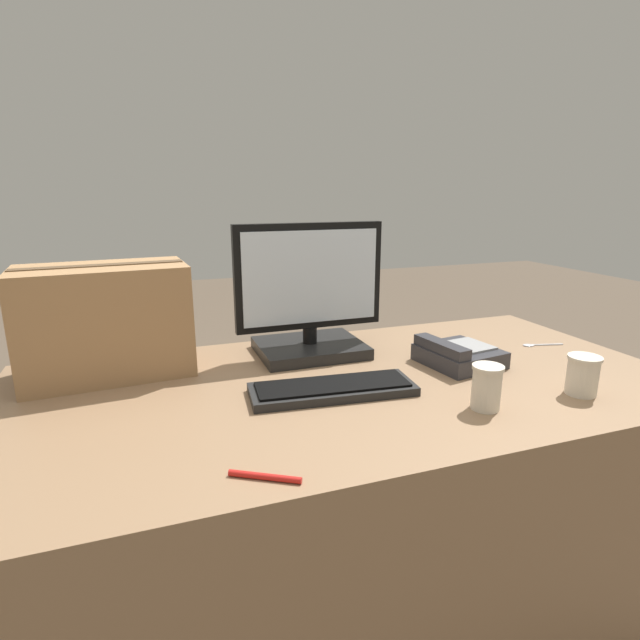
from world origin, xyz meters
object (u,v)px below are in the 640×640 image
object	(u,v)px
cardboard_box	(106,321)
pen_marker	(265,477)
spoon	(536,345)
paper_cup_right	(583,375)
paper_cup_left	(487,387)
monitor	(310,304)
desk_phone	(458,355)
keyboard	(333,389)

from	to	relation	value
cardboard_box	pen_marker	world-z (taller)	cardboard_box
spoon	cardboard_box	bearing A→B (deg)	6.38
paper_cup_right	spoon	bearing A→B (deg)	62.44
paper_cup_left	spoon	distance (m)	0.59
paper_cup_left	cardboard_box	bearing A→B (deg)	147.05
monitor	desk_phone	world-z (taller)	monitor
keyboard	pen_marker	xyz separation A→B (m)	(-0.25, -0.32, -0.01)
spoon	monitor	bearing A→B (deg)	1.32
monitor	paper_cup_right	world-z (taller)	monitor
keyboard	desk_phone	world-z (taller)	desk_phone
desk_phone	pen_marker	bearing A→B (deg)	-157.71
desk_phone	paper_cup_right	xyz separation A→B (m)	(0.16, -0.29, 0.02)
keyboard	desk_phone	distance (m)	0.43
paper_cup_right	cardboard_box	size ratio (longest dim) A/B	0.22
paper_cup_left	pen_marker	xyz separation A→B (m)	(-0.56, -0.12, -0.05)
paper_cup_right	pen_marker	xyz separation A→B (m)	(-0.84, -0.11, -0.04)
keyboard	desk_phone	size ratio (longest dim) A/B	1.85
paper_cup_right	monitor	bearing A→B (deg)	135.40
monitor	spoon	xyz separation A→B (m)	(0.73, -0.17, -0.16)
desk_phone	spoon	distance (m)	0.36
paper_cup_right	spoon	xyz separation A→B (m)	(0.19, 0.36, -0.05)
keyboard	spoon	xyz separation A→B (m)	(0.77, 0.15, -0.01)
desk_phone	paper_cup_right	size ratio (longest dim) A/B	2.31
cardboard_box	keyboard	bearing A→B (deg)	-32.57
paper_cup_left	keyboard	bearing A→B (deg)	146.40
paper_cup_left	cardboard_box	distance (m)	1.00
desk_phone	pen_marker	size ratio (longest dim) A/B	1.90
keyboard	desk_phone	xyz separation A→B (m)	(0.42, 0.08, 0.02)
paper_cup_left	paper_cup_right	world-z (taller)	paper_cup_left
desk_phone	paper_cup_right	distance (m)	0.34
keyboard	cardboard_box	distance (m)	0.65
monitor	pen_marker	world-z (taller)	monitor
paper_cup_left	paper_cup_right	size ratio (longest dim) A/B	1.07
keyboard	cardboard_box	size ratio (longest dim) A/B	0.95
paper_cup_right	spoon	distance (m)	0.41
keyboard	pen_marker	size ratio (longest dim) A/B	3.52
pen_marker	monitor	bearing A→B (deg)	95.84
monitor	keyboard	world-z (taller)	monitor
monitor	paper_cup_right	distance (m)	0.77
paper_cup_right	paper_cup_left	bearing A→B (deg)	178.26
desk_phone	paper_cup_right	world-z (taller)	paper_cup_right
monitor	spoon	distance (m)	0.76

